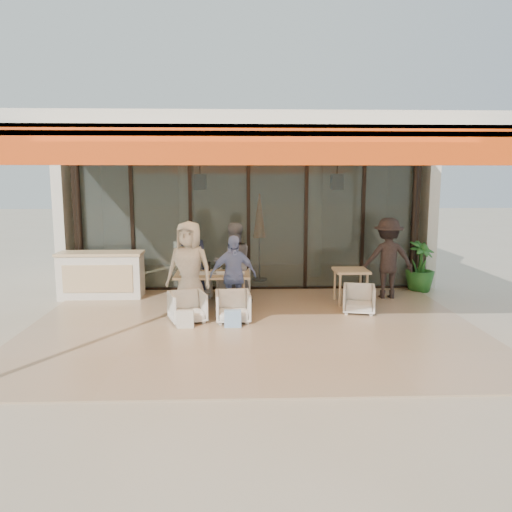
{
  "coord_description": "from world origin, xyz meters",
  "views": [
    {
      "loc": [
        -0.25,
        -8.66,
        2.65
      ],
      "look_at": [
        0.1,
        0.9,
        1.15
      ],
      "focal_mm": 35.0,
      "sensor_mm": 36.0,
      "label": 1
    }
  ],
  "objects_px": {
    "chair_far_right": "(234,282)",
    "diner_periwinkle": "(233,276)",
    "dining_table": "(212,276)",
    "side_table": "(351,274)",
    "diner_grey": "(233,264)",
    "potted_palm": "(420,266)",
    "diner_cream": "(189,269)",
    "chair_near_left": "(187,306)",
    "side_chair": "(359,298)",
    "chair_near_right": "(233,305)",
    "chair_far_left": "(196,284)",
    "host_counter": "(101,275)",
    "diner_navy": "(193,264)",
    "standing_woman": "(388,258)"
  },
  "relations": [
    {
      "from": "host_counter",
      "to": "chair_near_right",
      "type": "height_order",
      "value": "host_counter"
    },
    {
      "from": "chair_near_right",
      "to": "diner_navy",
      "type": "height_order",
      "value": "diner_navy"
    },
    {
      "from": "chair_near_left",
      "to": "side_table",
      "type": "bearing_deg",
      "value": 2.04
    },
    {
      "from": "chair_near_right",
      "to": "potted_palm",
      "type": "xyz_separation_m",
      "value": [
        4.39,
        2.43,
        0.28
      ]
    },
    {
      "from": "chair_near_right",
      "to": "diner_navy",
      "type": "bearing_deg",
      "value": 117.33
    },
    {
      "from": "diner_navy",
      "to": "standing_woman",
      "type": "relative_size",
      "value": 0.96
    },
    {
      "from": "host_counter",
      "to": "potted_palm",
      "type": "bearing_deg",
      "value": 3.49
    },
    {
      "from": "side_table",
      "to": "side_chair",
      "type": "height_order",
      "value": "side_table"
    },
    {
      "from": "chair_far_right",
      "to": "side_chair",
      "type": "xyz_separation_m",
      "value": [
        2.48,
        -1.38,
        -0.04
      ]
    },
    {
      "from": "standing_woman",
      "to": "diner_periwinkle",
      "type": "bearing_deg",
      "value": 20.77
    },
    {
      "from": "dining_table",
      "to": "side_chair",
      "type": "height_order",
      "value": "dining_table"
    },
    {
      "from": "diner_cream",
      "to": "potted_palm",
      "type": "xyz_separation_m",
      "value": [
        5.23,
        1.93,
        -0.32
      ]
    },
    {
      "from": "chair_far_left",
      "to": "diner_periwinkle",
      "type": "xyz_separation_m",
      "value": [
        0.84,
        -1.4,
        0.47
      ]
    },
    {
      "from": "side_chair",
      "to": "diner_cream",
      "type": "bearing_deg",
      "value": -166.74
    },
    {
      "from": "side_chair",
      "to": "potted_palm",
      "type": "distance_m",
      "value": 2.72
    },
    {
      "from": "diner_periwinkle",
      "to": "dining_table",
      "type": "bearing_deg",
      "value": 120.39
    },
    {
      "from": "chair_far_right",
      "to": "standing_woman",
      "type": "xyz_separation_m",
      "value": [
        3.39,
        -0.17,
        0.54
      ]
    },
    {
      "from": "diner_periwinkle",
      "to": "side_table",
      "type": "distance_m",
      "value": 2.6
    },
    {
      "from": "dining_table",
      "to": "chair_far_left",
      "type": "height_order",
      "value": "dining_table"
    },
    {
      "from": "dining_table",
      "to": "side_table",
      "type": "distance_m",
      "value": 2.92
    },
    {
      "from": "chair_near_left",
      "to": "standing_woman",
      "type": "xyz_separation_m",
      "value": [
        4.23,
        1.73,
        0.58
      ]
    },
    {
      "from": "chair_far_right",
      "to": "diner_periwinkle",
      "type": "height_order",
      "value": "diner_periwinkle"
    },
    {
      "from": "chair_near_right",
      "to": "diner_grey",
      "type": "distance_m",
      "value": 1.5
    },
    {
      "from": "side_chair",
      "to": "standing_woman",
      "type": "relative_size",
      "value": 0.35
    },
    {
      "from": "diner_cream",
      "to": "side_chair",
      "type": "xyz_separation_m",
      "value": [
        3.32,
        0.02,
        -0.61
      ]
    },
    {
      "from": "side_table",
      "to": "diner_grey",
      "type": "bearing_deg",
      "value": 177.04
    },
    {
      "from": "diner_cream",
      "to": "diner_periwinkle",
      "type": "distance_m",
      "value": 0.85
    },
    {
      "from": "side_chair",
      "to": "chair_far_right",
      "type": "bearing_deg",
      "value": 163.81
    },
    {
      "from": "dining_table",
      "to": "potted_palm",
      "type": "xyz_separation_m",
      "value": [
        4.81,
        1.47,
        -0.08
      ]
    },
    {
      "from": "diner_grey",
      "to": "diner_navy",
      "type": "bearing_deg",
      "value": -13.32
    },
    {
      "from": "host_counter",
      "to": "chair_near_left",
      "type": "bearing_deg",
      "value": -43.46
    },
    {
      "from": "dining_table",
      "to": "diner_periwinkle",
      "type": "distance_m",
      "value": 0.63
    },
    {
      "from": "diner_grey",
      "to": "side_table",
      "type": "xyz_separation_m",
      "value": [
        2.48,
        -0.13,
        -0.23
      ]
    },
    {
      "from": "chair_far_left",
      "to": "diner_grey",
      "type": "bearing_deg",
      "value": 132.62
    },
    {
      "from": "standing_woman",
      "to": "potted_palm",
      "type": "relative_size",
      "value": 1.49
    },
    {
      "from": "dining_table",
      "to": "side_table",
      "type": "bearing_deg",
      "value": 6.2
    },
    {
      "from": "dining_table",
      "to": "side_chair",
      "type": "distance_m",
      "value": 2.96
    },
    {
      "from": "chair_near_left",
      "to": "standing_woman",
      "type": "bearing_deg",
      "value": 3.35
    },
    {
      "from": "diner_periwinkle",
      "to": "chair_far_right",
      "type": "bearing_deg",
      "value": 77.36
    },
    {
      "from": "diner_grey",
      "to": "standing_woman",
      "type": "relative_size",
      "value": 0.96
    },
    {
      "from": "diner_grey",
      "to": "potted_palm",
      "type": "bearing_deg",
      "value": 179.88
    },
    {
      "from": "chair_far_left",
      "to": "chair_far_right",
      "type": "xyz_separation_m",
      "value": [
        0.84,
        0.0,
        0.04
      ]
    },
    {
      "from": "diner_cream",
      "to": "side_table",
      "type": "relative_size",
      "value": 2.47
    },
    {
      "from": "dining_table",
      "to": "potted_palm",
      "type": "bearing_deg",
      "value": 17.02
    },
    {
      "from": "host_counter",
      "to": "diner_grey",
      "type": "height_order",
      "value": "diner_grey"
    },
    {
      "from": "chair_far_left",
      "to": "standing_woman",
      "type": "xyz_separation_m",
      "value": [
        4.23,
        -0.17,
        0.59
      ]
    },
    {
      "from": "side_table",
      "to": "diner_cream",
      "type": "bearing_deg",
      "value": -166.91
    },
    {
      "from": "chair_near_left",
      "to": "side_chair",
      "type": "xyz_separation_m",
      "value": [
        3.32,
        0.52,
        -0.01
      ]
    },
    {
      "from": "chair_far_left",
      "to": "dining_table",
      "type": "bearing_deg",
      "value": 97.07
    },
    {
      "from": "diner_grey",
      "to": "chair_near_left",
      "type": "bearing_deg",
      "value": 45.71
    }
  ]
}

